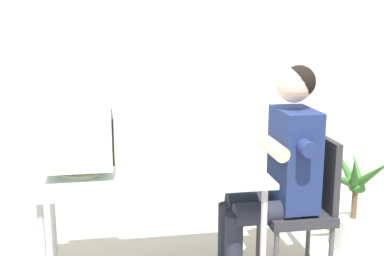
{
  "coord_description": "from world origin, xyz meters",
  "views": [
    {
      "loc": [
        -0.26,
        -2.87,
        1.66
      ],
      "look_at": [
        0.24,
        0.0,
        1.0
      ],
      "focal_mm": 48.39,
      "sensor_mm": 36.0,
      "label": 1
    }
  ],
  "objects_px": {
    "person_seated": "(279,167)",
    "potted_plant": "(354,204)",
    "crt_monitor": "(79,139)",
    "office_chair": "(305,201)",
    "desk": "(151,181)",
    "keyboard": "(142,168)"
  },
  "relations": [
    {
      "from": "crt_monitor",
      "to": "office_chair",
      "type": "bearing_deg",
      "value": -1.5
    },
    {
      "from": "crt_monitor",
      "to": "office_chair",
      "type": "distance_m",
      "value": 1.43
    },
    {
      "from": "desk",
      "to": "office_chair",
      "type": "xyz_separation_m",
      "value": [
        0.96,
        -0.01,
        -0.18
      ]
    },
    {
      "from": "person_seated",
      "to": "potted_plant",
      "type": "height_order",
      "value": "person_seated"
    },
    {
      "from": "keyboard",
      "to": "person_seated",
      "type": "relative_size",
      "value": 0.31
    },
    {
      "from": "crt_monitor",
      "to": "office_chair",
      "type": "relative_size",
      "value": 0.42
    },
    {
      "from": "crt_monitor",
      "to": "person_seated",
      "type": "relative_size",
      "value": 0.28
    },
    {
      "from": "crt_monitor",
      "to": "person_seated",
      "type": "distance_m",
      "value": 1.2
    },
    {
      "from": "desk",
      "to": "office_chair",
      "type": "height_order",
      "value": "office_chair"
    },
    {
      "from": "crt_monitor",
      "to": "desk",
      "type": "bearing_deg",
      "value": -3.99
    },
    {
      "from": "crt_monitor",
      "to": "office_chair",
      "type": "xyz_separation_m",
      "value": [
        1.36,
        -0.04,
        -0.45
      ]
    },
    {
      "from": "desk",
      "to": "person_seated",
      "type": "relative_size",
      "value": 0.97
    },
    {
      "from": "desk",
      "to": "crt_monitor",
      "type": "distance_m",
      "value": 0.48
    },
    {
      "from": "office_chair",
      "to": "potted_plant",
      "type": "distance_m",
      "value": 0.6
    },
    {
      "from": "desk",
      "to": "person_seated",
      "type": "distance_m",
      "value": 0.78
    },
    {
      "from": "desk",
      "to": "crt_monitor",
      "type": "height_order",
      "value": "crt_monitor"
    },
    {
      "from": "desk",
      "to": "potted_plant",
      "type": "xyz_separation_m",
      "value": [
        1.45,
        0.29,
        -0.35
      ]
    },
    {
      "from": "office_chair",
      "to": "potted_plant",
      "type": "height_order",
      "value": "office_chair"
    },
    {
      "from": "desk",
      "to": "potted_plant",
      "type": "height_order",
      "value": "potted_plant"
    },
    {
      "from": "keyboard",
      "to": "potted_plant",
      "type": "distance_m",
      "value": 1.58
    },
    {
      "from": "person_seated",
      "to": "potted_plant",
      "type": "relative_size",
      "value": 1.78
    },
    {
      "from": "desk",
      "to": "person_seated",
      "type": "height_order",
      "value": "person_seated"
    }
  ]
}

